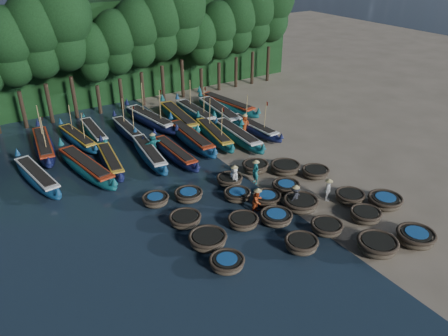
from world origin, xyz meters
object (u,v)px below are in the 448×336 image
long_boat_10 (78,138)px  long_boat_17 (227,105)px  long_boat_12 (128,130)px  long_boat_13 (150,119)px  coracle_3 (377,245)px  coracle_22 (230,180)px  coracle_10 (208,240)px  long_boat_9 (44,146)px  coracle_18 (286,187)px  coracle_20 (156,200)px  coracle_13 (301,203)px  long_boat_3 (149,153)px  fisherman_5 (153,144)px  fisherman_3 (295,197)px  coracle_6 (301,244)px  coracle_5 (227,263)px  long_boat_16 (219,112)px  fisherman_1 (256,171)px  fisherman_0 (234,176)px  coracle_17 (267,198)px  long_boat_5 (191,138)px  fisherman_4 (328,189)px  fisherman_6 (245,124)px  coracle_19 (315,172)px  coracle_4 (416,237)px  long_boat_11 (94,132)px  long_boat_6 (214,134)px  long_boat_8 (253,128)px  coracle_9 (385,201)px  coracle_12 (276,217)px  long_boat_4 (175,153)px  long_boat_15 (196,113)px  coracle_14 (350,197)px  long_boat_2 (111,161)px  long_boat_14 (179,117)px  long_boat_0 (37,177)px  coracle_7 (327,227)px  coracle_15 (185,219)px  long_boat_1 (86,167)px  fisherman_2 (257,200)px  coracle_16 (237,195)px

long_boat_10 → long_boat_17: bearing=-7.7°
long_boat_12 → long_boat_13: bearing=23.5°
coracle_3 → coracle_22: 10.91m
coracle_10 → long_boat_9: long_boat_9 is taller
coracle_18 → coracle_20: 8.78m
coracle_13 → long_boat_10: (-9.00, 17.64, 0.05)m
long_boat_3 → fisherman_5: 1.06m
coracle_20 → fisherman_3: fisherman_3 is taller
coracle_6 → coracle_10: (-4.14, 3.12, 0.00)m
coracle_5 → long_boat_3: (1.83, 13.89, 0.16)m
coracle_6 → long_boat_16: (6.90, 19.46, 0.18)m
fisherman_3 → fisherman_1: bearing=-101.8°
long_boat_17 → fisherman_0: 15.23m
coracle_17 → long_boat_5: bearing=88.4°
coracle_3 → fisherman_4: size_ratio=1.59×
fisherman_6 → coracle_19: bearing=-44.9°
coracle_4 → long_boat_11: 26.66m
long_boat_5 → long_boat_6: size_ratio=1.11×
coracle_17 → long_boat_8: long_boat_8 is taller
coracle_20 → long_boat_16: bearing=42.9°
coracle_9 → long_boat_13: size_ratio=0.25×
coracle_12 → coracle_19: coracle_12 is taller
long_boat_3 → fisherman_3: 12.42m
coracle_17 → long_boat_10: long_boat_10 is taller
long_boat_4 → long_boat_15: size_ratio=0.93×
coracle_18 → long_boat_10: 18.22m
long_boat_4 → coracle_17: bearing=-77.4°
coracle_17 → long_boat_8: 11.58m
coracle_4 → coracle_13: 6.90m
coracle_20 → coracle_22: (5.45, -0.42, 0.01)m
fisherman_5 → long_boat_3: bearing=38.5°
long_boat_9 → coracle_22: bearing=-45.6°
coracle_14 → coracle_5: bearing=-173.8°
coracle_6 → long_boat_8: 16.55m
coracle_20 → fisherman_6: (11.59, 6.49, 0.54)m
coracle_10 → coracle_5: bearing=-93.0°
coracle_22 → long_boat_13: 13.09m
coracle_17 → long_boat_13: 16.40m
long_boat_8 → long_boat_11: bearing=147.9°
long_boat_6 → long_boat_15: bearing=86.3°
long_boat_2 → long_boat_14: bearing=38.1°
long_boat_2 → long_boat_5: (7.07, 0.26, 0.10)m
long_boat_8 → long_boat_13: (-6.92, 6.53, 0.08)m
coracle_20 → long_boat_0: long_boat_0 is taller
coracle_5 → long_boat_12: bearing=83.5°
coracle_19 → long_boat_11: bearing=125.6°
long_boat_9 → fisherman_5: long_boat_9 is taller
coracle_7 → coracle_15: coracle_15 is taller
long_boat_1 → fisherman_2: size_ratio=4.73×
fisherman_3 → coracle_16: bearing=-63.1°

